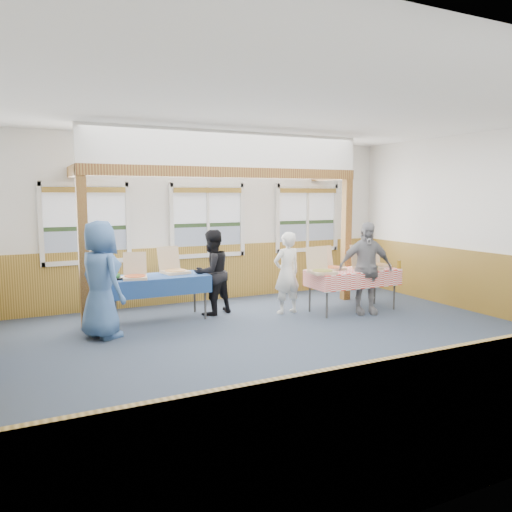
{
  "coord_description": "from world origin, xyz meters",
  "views": [
    {
      "loc": [
        -3.48,
        -5.8,
        2.11
      ],
      "look_at": [
        -0.14,
        1.0,
        1.17
      ],
      "focal_mm": 35.0,
      "sensor_mm": 36.0,
      "label": 1
    }
  ],
  "objects_px": {
    "table_left": "(157,279)",
    "woman_white": "(287,273)",
    "table_right": "(353,273)",
    "man_blue": "(101,280)",
    "woman_black": "(212,272)",
    "person_grey": "(366,268)"
  },
  "relations": [
    {
      "from": "table_right",
      "to": "man_blue",
      "type": "relative_size",
      "value": 1.03
    },
    {
      "from": "woman_white",
      "to": "person_grey",
      "type": "xyz_separation_m",
      "value": [
        1.24,
        -0.63,
        0.09
      ]
    },
    {
      "from": "table_right",
      "to": "person_grey",
      "type": "relative_size",
      "value": 1.1
    },
    {
      "from": "table_left",
      "to": "table_right",
      "type": "xyz_separation_m",
      "value": [
        3.37,
        -0.88,
        -0.0
      ]
    },
    {
      "from": "woman_black",
      "to": "man_blue",
      "type": "relative_size",
      "value": 0.86
    },
    {
      "from": "table_left",
      "to": "woman_white",
      "type": "distance_m",
      "value": 2.26
    },
    {
      "from": "woman_white",
      "to": "person_grey",
      "type": "bearing_deg",
      "value": 148.28
    },
    {
      "from": "table_left",
      "to": "woman_black",
      "type": "height_order",
      "value": "woman_black"
    },
    {
      "from": "woman_black",
      "to": "person_grey",
      "type": "relative_size",
      "value": 0.92
    },
    {
      "from": "table_left",
      "to": "person_grey",
      "type": "xyz_separation_m",
      "value": [
        3.44,
        -1.14,
        0.12
      ]
    },
    {
      "from": "table_left",
      "to": "person_grey",
      "type": "bearing_deg",
      "value": -0.55
    },
    {
      "from": "woman_black",
      "to": "person_grey",
      "type": "bearing_deg",
      "value": 135.79
    },
    {
      "from": "table_left",
      "to": "woman_white",
      "type": "xyz_separation_m",
      "value": [
        2.2,
        -0.52,
        0.03
      ]
    },
    {
      "from": "table_left",
      "to": "woman_black",
      "type": "xyz_separation_m",
      "value": [
        0.97,
        -0.0,
        0.05
      ]
    },
    {
      "from": "table_left",
      "to": "person_grey",
      "type": "relative_size",
      "value": 1.11
    },
    {
      "from": "table_right",
      "to": "man_blue",
      "type": "bearing_deg",
      "value": -167.29
    },
    {
      "from": "table_right",
      "to": "woman_white",
      "type": "distance_m",
      "value": 1.23
    },
    {
      "from": "person_grey",
      "to": "woman_white",
      "type": "bearing_deg",
      "value": 173.3
    },
    {
      "from": "woman_white",
      "to": "woman_black",
      "type": "relative_size",
      "value": 0.97
    },
    {
      "from": "man_blue",
      "to": "person_grey",
      "type": "xyz_separation_m",
      "value": [
        4.45,
        -0.5,
        -0.05
      ]
    },
    {
      "from": "woman_white",
      "to": "man_blue",
      "type": "bearing_deg",
      "value": -2.55
    },
    {
      "from": "table_left",
      "to": "man_blue",
      "type": "bearing_deg",
      "value": -129.68
    }
  ]
}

